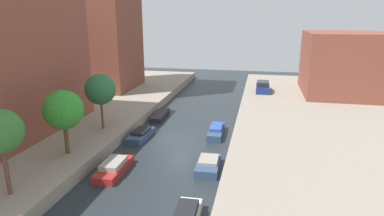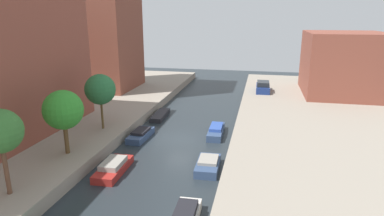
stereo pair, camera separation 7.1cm
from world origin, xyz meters
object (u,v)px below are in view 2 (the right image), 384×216
object	(u,v)px
parked_car	(263,87)
moored_boat_left_1	(113,168)
apartment_tower_far	(97,6)
moored_boat_right_3	(216,131)
low_block_right	(343,64)
moored_boat_left_2	(141,135)
street_tree_2	(100,89)
street_tree_1	(63,110)
moored_boat_left_3	(160,115)
moored_boat_right_2	(208,165)
street_tree_0	(0,132)

from	to	relation	value
parked_car	moored_boat_left_1	world-z (taller)	parked_car
apartment_tower_far	moored_boat_right_3	distance (m)	26.85
low_block_right	moored_boat_left_2	world-z (taller)	low_block_right
street_tree_2	moored_boat_right_3	size ratio (longest dim) A/B	1.16
street_tree_1	moored_boat_left_1	bearing A→B (deg)	-7.38
street_tree_1	parked_car	bearing A→B (deg)	59.63
moored_boat_left_1	moored_boat_left_2	xyz separation A→B (m)	(-0.54, 7.24, -0.03)
low_block_right	moored_boat_right_3	world-z (taller)	low_block_right
street_tree_1	street_tree_2	world-z (taller)	street_tree_2
moored_boat_left_3	street_tree_2	bearing A→B (deg)	-113.86
parked_car	moored_boat_right_2	bearing A→B (deg)	-99.30
street_tree_0	moored_boat_left_2	xyz separation A→B (m)	(3.52, 12.98, -4.62)
street_tree_0	street_tree_1	bearing A→B (deg)	90.00
low_block_right	moored_boat_left_2	xyz separation A→B (m)	(-21.75, -19.60, -4.78)
low_block_right	moored_boat_right_3	size ratio (longest dim) A/B	2.57
apartment_tower_far	street_tree_0	distance (m)	31.84
moored_boat_left_1	street_tree_2	bearing A→B (deg)	121.78
street_tree_2	street_tree_1	bearing A→B (deg)	-90.00
low_block_right	moored_boat_right_3	distance (m)	23.12
apartment_tower_far	street_tree_0	size ratio (longest dim) A/B	4.39
moored_boat_left_1	moored_boat_left_3	distance (m)	14.12
street_tree_0	street_tree_2	size ratio (longest dim) A/B	1.01
street_tree_1	moored_boat_left_3	xyz separation A→B (m)	(3.34, 13.57, -4.26)
street_tree_0	moored_boat_left_1	distance (m)	8.39
street_tree_0	parked_car	world-z (taller)	street_tree_0
street_tree_1	moored_boat_left_3	bearing A→B (deg)	76.19
low_block_right	moored_boat_left_2	size ratio (longest dim) A/B	2.92
street_tree_1	moored_boat_left_2	world-z (taller)	street_tree_1
moored_boat_left_1	moored_boat_right_2	world-z (taller)	moored_boat_left_1
street_tree_1	moored_boat_left_3	distance (m)	14.61
low_block_right	street_tree_2	xyz separation A→B (m)	(-25.28, -20.28, -0.34)
apartment_tower_far	moored_boat_right_3	world-z (taller)	apartment_tower_far
street_tree_0	parked_car	bearing A→B (deg)	64.83
street_tree_1	moored_boat_right_2	size ratio (longest dim) A/B	1.43
parked_car	moored_boat_left_3	size ratio (longest dim) A/B	0.99
low_block_right	street_tree_1	distance (m)	36.49
street_tree_0	street_tree_2	xyz separation A→B (m)	(0.00, 12.29, -0.18)
moored_boat_left_1	moored_boat_left_3	size ratio (longest dim) A/B	0.95
street_tree_1	moored_boat_right_3	world-z (taller)	street_tree_1
moored_boat_left_3	moored_boat_right_2	bearing A→B (deg)	-57.85
moored_boat_left_1	moored_boat_left_2	size ratio (longest dim) A/B	1.08
low_block_right	street_tree_0	bearing A→B (deg)	-127.81
moored_boat_left_1	moored_boat_left_2	bearing A→B (deg)	94.27
street_tree_0	moored_boat_left_2	world-z (taller)	street_tree_0
apartment_tower_far	moored_boat_right_2	distance (m)	31.91
moored_boat_left_1	moored_boat_right_3	bearing A→B (deg)	56.50
apartment_tower_far	street_tree_2	distance (m)	20.95
street_tree_1	street_tree_2	xyz separation A→B (m)	(0.00, 6.03, 0.29)
apartment_tower_far	street_tree_2	size ratio (longest dim) A/B	4.45
street_tree_0	moored_boat_right_2	distance (m)	14.17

